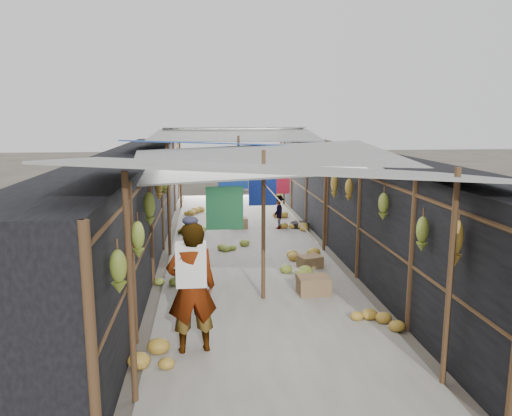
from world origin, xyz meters
name	(u,v)px	position (x,y,z in m)	size (l,w,h in m)	color
ground	(294,393)	(0.00, 0.00, 0.00)	(80.00, 80.00, 0.00)	#6B6356
aisle_slab	(246,247)	(0.00, 6.50, 0.01)	(3.60, 16.00, 0.02)	#9E998E
stall_left	(131,203)	(-2.70, 6.50, 1.15)	(1.40, 15.00, 2.30)	black
stall_right	(356,199)	(2.70, 6.50, 1.15)	(1.40, 15.00, 2.30)	black
crate_near	(310,262)	(1.19, 4.67, 0.14)	(0.45, 0.36, 0.27)	#936E4B
crate_mid	(313,286)	(0.92, 3.15, 0.17)	(0.55, 0.44, 0.33)	#936E4B
crate_back	(238,223)	(-0.05, 8.56, 0.15)	(0.49, 0.40, 0.31)	#936E4B
black_basin	(300,225)	(1.70, 8.46, 0.08)	(0.53, 0.53, 0.16)	black
vendor_elderly	(192,288)	(-1.18, 1.15, 0.91)	(0.66, 0.43, 1.81)	white
shopper_blue	(235,194)	(-0.12, 8.98, 0.93)	(0.91, 0.71, 1.86)	navy
vendor_seated	(278,212)	(1.05, 8.37, 0.49)	(0.64, 0.37, 0.99)	#534D48
market_canopy	(246,147)	(0.03, 6.83, 2.40)	(5.62, 15.20, 2.77)	brown
hanging_bananas	(239,181)	(-0.17, 6.47, 1.64)	(3.95, 14.02, 0.88)	olive
floor_bananas	(257,250)	(0.18, 5.72, 0.15)	(3.90, 10.30, 0.35)	#A57E2A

